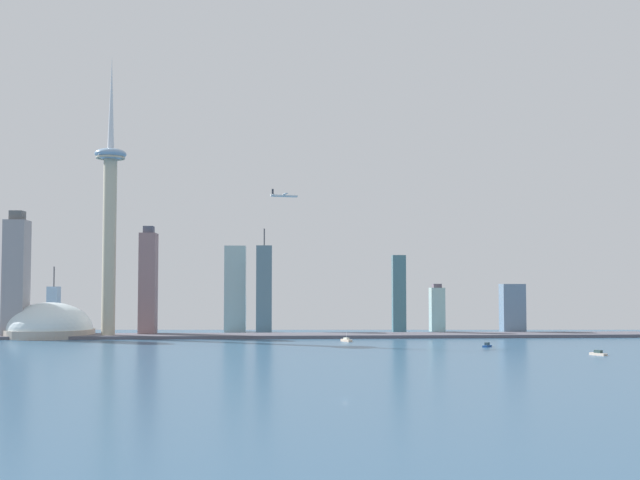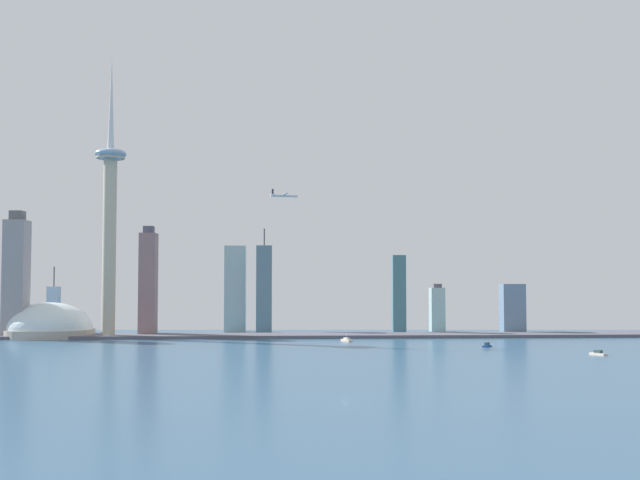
# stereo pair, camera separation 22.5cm
# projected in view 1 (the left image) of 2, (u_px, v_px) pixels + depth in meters

# --- Properties ---
(ground_plane) EXTENTS (6000.00, 6000.00, 0.00)m
(ground_plane) POSITION_uv_depth(u_px,v_px,m) (345.00, 400.00, 395.45)
(ground_plane) COLOR #315778
(waterfront_pier) EXTENTS (748.06, 55.12, 3.31)m
(waterfront_pier) POSITION_uv_depth(u_px,v_px,m) (308.00, 336.00, 861.64)
(waterfront_pier) COLOR #575560
(waterfront_pier) RESTS_ON ground
(observation_tower) EXTENTS (33.28, 33.28, 300.79)m
(observation_tower) POSITION_uv_depth(u_px,v_px,m) (110.00, 209.00, 850.69)
(observation_tower) COLOR #B8AF96
(observation_tower) RESTS_ON ground
(stadium_dome) EXTENTS (94.94, 94.94, 57.24)m
(stadium_dome) POSITION_uv_depth(u_px,v_px,m) (49.00, 330.00, 856.23)
(stadium_dome) COLOR #ABA194
(stadium_dome) RESTS_ON ground
(skyscraper_0) EXTENTS (12.43, 17.18, 77.61)m
(skyscraper_0) POSITION_uv_depth(u_px,v_px,m) (53.00, 309.00, 953.55)
(skyscraper_0) COLOR #7D9BB7
(skyscraper_0) RESTS_ON ground
(skyscraper_1) EXTENTS (22.33, 26.15, 134.00)m
(skyscraper_1) POSITION_uv_depth(u_px,v_px,m) (16.00, 277.00, 845.75)
(skyscraper_1) COLOR gray
(skyscraper_1) RESTS_ON ground
(skyscraper_2) EXTENTS (17.73, 24.40, 119.97)m
(skyscraper_2) POSITION_uv_depth(u_px,v_px,m) (148.00, 283.00, 875.84)
(skyscraper_2) COLOR gray
(skyscraper_2) RESTS_ON ground
(skyscraper_3) EXTENTS (16.60, 18.47, 57.11)m
(skyscraper_3) POSITION_uv_depth(u_px,v_px,m) (437.00, 309.00, 966.36)
(skyscraper_3) COLOR #A5C4BB
(skyscraper_3) RESTS_ON ground
(skyscraper_4) EXTENTS (25.70, 20.72, 56.94)m
(skyscraper_4) POSITION_uv_depth(u_px,v_px,m) (512.00, 309.00, 916.15)
(skyscraper_4) COLOR slate
(skyscraper_4) RESTS_ON ground
(skyscraper_5) EXTENTS (25.16, 22.79, 102.35)m
(skyscraper_5) POSITION_uv_depth(u_px,v_px,m) (235.00, 289.00, 958.97)
(skyscraper_5) COLOR #97B7BA
(skyscraper_5) RESTS_ON ground
(skyscraper_6) EXTENTS (18.25, 16.77, 121.96)m
(skyscraper_6) POSITION_uv_depth(u_px,v_px,m) (264.00, 289.00, 940.56)
(skyscraper_6) COLOR slate
(skyscraper_6) RESTS_ON ground
(skyscraper_7) EXTENTS (15.08, 12.00, 89.93)m
(skyscraper_7) POSITION_uv_depth(u_px,v_px,m) (399.00, 294.00, 919.42)
(skyscraper_7) COLOR #416D78
(skyscraper_7) RESTS_ON ground
(boat_0) EXTENTS (10.71, 15.67, 9.34)m
(boat_0) POSITION_uv_depth(u_px,v_px,m) (346.00, 340.00, 794.76)
(boat_0) COLOR beige
(boat_0) RESTS_ON ground
(boat_1) EXTENTS (10.74, 12.59, 4.12)m
(boat_1) POSITION_uv_depth(u_px,v_px,m) (487.00, 345.00, 726.94)
(boat_1) COLOR navy
(boat_1) RESTS_ON ground
(boat_2) EXTENTS (10.75, 15.08, 4.19)m
(boat_2) POSITION_uv_depth(u_px,v_px,m) (598.00, 353.00, 641.07)
(boat_2) COLOR beige
(boat_2) RESTS_ON ground
(airplane) EXTENTS (27.13, 25.62, 7.74)m
(airplane) POSITION_uv_depth(u_px,v_px,m) (284.00, 195.00, 790.61)
(airplane) COLOR silver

